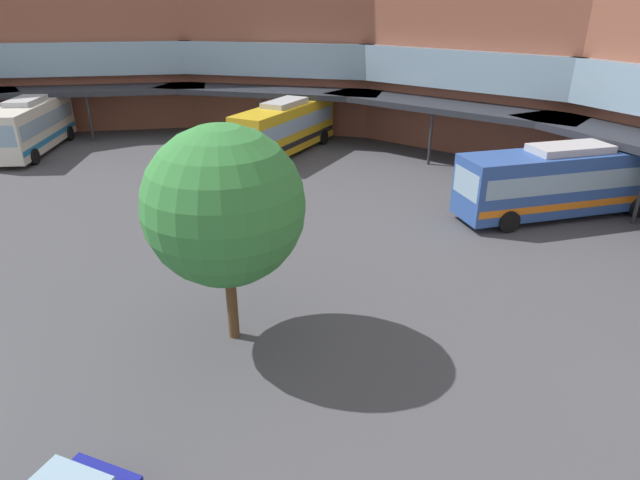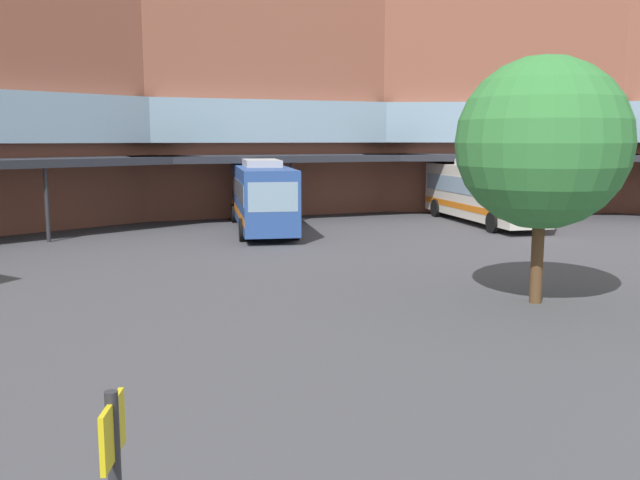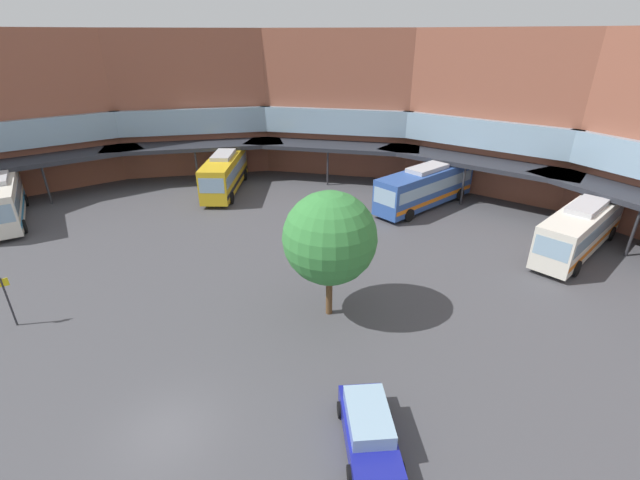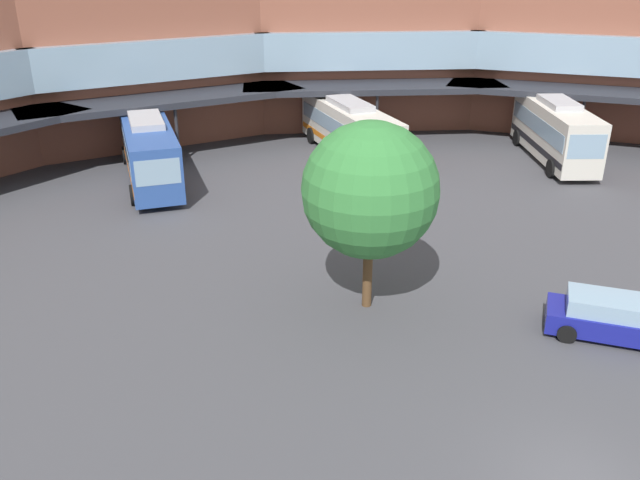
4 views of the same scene
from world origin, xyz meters
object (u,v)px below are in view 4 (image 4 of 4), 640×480
Objects in this scene: bus_3 at (149,149)px; bus_1 at (555,130)px; parked_car at (610,318)px; plaza_tree at (370,190)px; bus_0 at (350,129)px.

bus_1 is at bearing 80.86° from bus_3.
bus_3 is at bearing 158.51° from parked_car.
parked_car is (3.66, -26.11, -1.17)m from bus_3.
bus_3 is 2.41× the size of parked_car.
plaza_tree reaches higher than bus_3.
bus_1 is at bearing 65.72° from bus_0.
bus_0 is at bearing 129.56° from parked_car.
bus_3 is at bearing -82.13° from bus_1.
bus_3 is (-12.00, 4.35, 0.04)m from bus_0.
bus_0 reaches higher than parked_car.
plaza_tree is (-4.81, 7.23, 3.96)m from parked_car.
plaza_tree reaches higher than parked_car.
bus_1 reaches higher than bus_0.
plaza_tree is (-1.15, -18.88, 2.79)m from bus_3.
bus_3 is 19.12m from plaza_tree.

